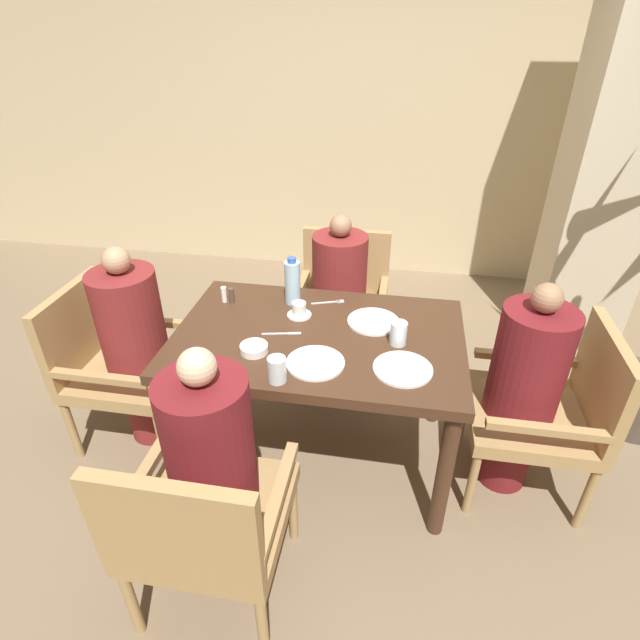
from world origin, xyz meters
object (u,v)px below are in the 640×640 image
chair_left_side (114,359)px  teacup_with_saucer (299,310)px  chair_far_side (342,298)px  plate_main_left (373,321)px  chair_right_side (551,407)px  water_bottle (292,282)px  diner_in_right_chair (523,389)px  chair_near_corner (203,521)px  bowl_small (254,348)px  diner_in_left_chair (136,347)px  glass_tall_mid (398,333)px  plate_dessert_center (403,369)px  glass_tall_near (277,370)px  diner_in_far_chair (339,299)px  plate_main_right (315,363)px  diner_in_near_chair (214,472)px

chair_left_side → teacup_with_saucer: chair_left_side is taller
chair_far_side → plate_main_left: bearing=-71.2°
chair_right_side → chair_far_side: bearing=141.8°
chair_right_side → water_bottle: size_ratio=3.51×
diner_in_right_chair → chair_near_corner: size_ratio=1.26×
chair_left_side → chair_right_side: size_ratio=1.00×
diner_in_right_chair → bowl_small: size_ratio=8.97×
diner_in_left_chair → glass_tall_mid: size_ratio=10.28×
plate_dessert_center → water_bottle: 0.76m
diner_in_left_chair → chair_near_corner: diner_in_left_chair is taller
chair_left_side → chair_right_side: (2.17, 0.00, 0.00)m
chair_left_side → glass_tall_near: 1.10m
chair_left_side → diner_in_far_chair: diner_in_far_chair is taller
diner_in_left_chair → plate_main_right: diner_in_left_chair is taller
bowl_small → diner_in_near_chair: bearing=-91.7°
diner_in_far_chair → water_bottle: 0.57m
diner_in_far_chair → diner_in_right_chair: 1.18m
plate_dessert_center → teacup_with_saucer: size_ratio=2.09×
bowl_small → water_bottle: bearing=81.2°
bowl_small → glass_tall_near: bearing=-49.9°
diner_in_left_chair → bowl_small: (0.69, -0.19, 0.20)m
chair_far_side → plate_dessert_center: (0.39, -1.06, 0.28)m
diner_in_near_chair → plate_main_right: size_ratio=4.53×
chair_near_corner → glass_tall_near: size_ratio=8.02×
bowl_small → water_bottle: water_bottle is taller
diner_in_far_chair → plate_main_right: diner_in_far_chair is taller
bowl_small → chair_left_side: bearing=167.2°
chair_far_side → glass_tall_mid: size_ratio=8.02×
diner_in_far_chair → plate_main_right: (0.03, -0.94, 0.21)m
water_bottle → glass_tall_mid: size_ratio=2.28×
diner_in_right_chair → chair_right_side: bearing=0.0°
plate_main_right → glass_tall_near: size_ratio=2.28×
plate_dessert_center → chair_near_corner: bearing=-135.7°
chair_near_corner → plate_main_right: bearing=64.7°
chair_near_corner → glass_tall_mid: size_ratio=8.02×
plate_main_left → glass_tall_mid: (0.12, -0.16, 0.05)m
water_bottle → glass_tall_mid: water_bottle is taller
chair_left_side → chair_right_side: 2.17m
chair_far_side → diner_in_far_chair: size_ratio=0.81×
diner_in_near_chair → water_bottle: 1.03m
chair_near_corner → plate_main_left: bearing=63.0°
chair_left_side → plate_main_left: (1.33, 0.14, 0.28)m
chair_far_side → teacup_with_saucer: size_ratio=7.36×
teacup_with_saucer → glass_tall_near: size_ratio=1.09×
plate_main_right → chair_near_corner: bearing=-115.3°
diner_in_far_chair → bowl_small: diner_in_far_chair is taller
chair_right_side → teacup_with_saucer: chair_right_side is taller
chair_left_side → glass_tall_near: size_ratio=8.02×
chair_left_side → chair_far_side: (1.08, 0.85, 0.00)m
glass_tall_near → chair_far_side: bearing=85.2°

